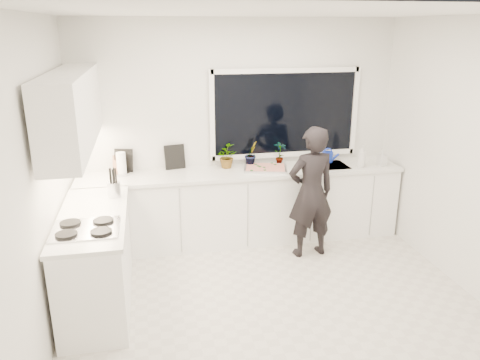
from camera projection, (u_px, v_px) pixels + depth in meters
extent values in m
cube|color=beige|center=(273.00, 302.00, 4.64)|extent=(4.00, 3.50, 0.02)
cube|color=white|center=(238.00, 130.00, 5.85)|extent=(4.00, 0.02, 2.70)
cube|color=white|center=(40.00, 185.00, 3.83)|extent=(0.02, 3.50, 2.70)
cube|color=white|center=(473.00, 159.00, 4.60)|extent=(0.02, 3.50, 2.70)
cube|color=white|center=(280.00, 11.00, 3.79)|extent=(4.00, 3.50, 0.02)
cube|color=black|center=(285.00, 113.00, 5.87)|extent=(1.80, 0.02, 1.00)
cube|color=white|center=(243.00, 207.00, 5.85)|extent=(3.92, 0.58, 0.88)
cube|color=white|center=(97.00, 261.00, 4.51)|extent=(0.58, 1.60, 0.88)
cube|color=silver|center=(243.00, 172.00, 5.70)|extent=(3.94, 0.62, 0.04)
cube|color=silver|center=(92.00, 217.00, 4.36)|extent=(0.62, 1.60, 0.04)
cube|color=white|center=(72.00, 109.00, 4.37)|extent=(0.34, 2.10, 0.70)
cube|color=silver|center=(324.00, 169.00, 5.91)|extent=(0.58, 0.42, 0.14)
cylinder|color=silver|center=(319.00, 153.00, 6.05)|extent=(0.03, 0.03, 0.22)
cube|color=black|center=(85.00, 228.00, 4.02)|extent=(0.56, 0.48, 0.03)
imported|color=black|center=(311.00, 193.00, 5.36)|extent=(0.61, 0.44, 1.55)
cube|color=silver|center=(265.00, 169.00, 5.72)|extent=(0.59, 0.50, 0.03)
cube|color=red|center=(265.00, 167.00, 5.71)|extent=(0.54, 0.44, 0.01)
cylinder|color=#132EB6|center=(327.00, 157.00, 6.05)|extent=(0.17, 0.17, 0.13)
cylinder|color=white|center=(121.00, 164.00, 5.48)|extent=(0.14, 0.14, 0.26)
cube|color=#8C5F41|center=(119.00, 165.00, 5.52)|extent=(0.14, 0.12, 0.22)
cylinder|color=silver|center=(114.00, 189.00, 4.79)|extent=(0.15, 0.15, 0.16)
cube|color=black|center=(124.00, 160.00, 5.61)|extent=(0.22, 0.07, 0.28)
cube|color=black|center=(175.00, 157.00, 5.72)|extent=(0.25, 0.07, 0.30)
imported|color=#26662D|center=(226.00, 156.00, 5.77)|extent=(0.30, 0.32, 0.29)
imported|color=#26662D|center=(251.00, 154.00, 5.83)|extent=(0.22, 0.22, 0.31)
imported|color=#26662D|center=(280.00, 153.00, 5.90)|extent=(0.19, 0.18, 0.30)
imported|color=#D8BF66|center=(362.00, 156.00, 5.80)|extent=(0.14, 0.14, 0.27)
imported|color=#D8BF66|center=(382.00, 158.00, 5.86)|extent=(0.10, 0.11, 0.21)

